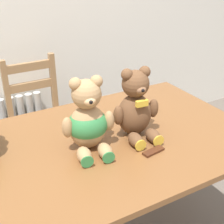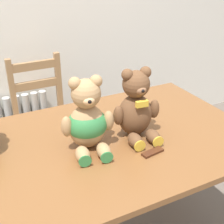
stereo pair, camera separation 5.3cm
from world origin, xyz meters
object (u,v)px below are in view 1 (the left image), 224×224
object	(u,v)px
teddy_bear_left	(88,121)
teddy_bear_right	(136,107)
wooden_chair_behind	(40,124)
chocolate_bar	(153,151)

from	to	relation	value
teddy_bear_left	teddy_bear_right	world-z (taller)	teddy_bear_left
wooden_chair_behind	teddy_bear_right	size ratio (longest dim) A/B	2.66
wooden_chair_behind	chocolate_bar	bearing A→B (deg)	102.42
wooden_chair_behind	teddy_bear_right	xyz separation A→B (m)	(0.25, -0.89, 0.46)
teddy_bear_left	teddy_bear_right	bearing A→B (deg)	-170.50
wooden_chair_behind	chocolate_bar	xyz separation A→B (m)	(0.24, -1.07, 0.32)
wooden_chair_behind	teddy_bear_left	size ratio (longest dim) A/B	2.64
teddy_bear_right	wooden_chair_behind	bearing A→B (deg)	-68.62
teddy_bear_right	teddy_bear_left	bearing A→B (deg)	4.67
teddy_bear_right	chocolate_bar	size ratio (longest dim) A/B	3.20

